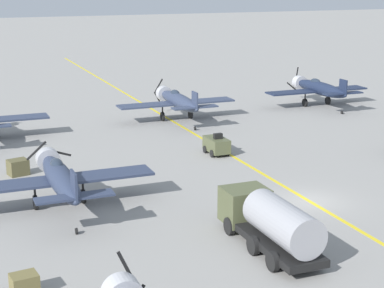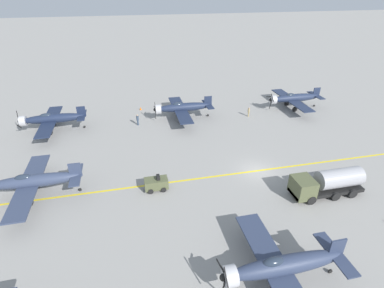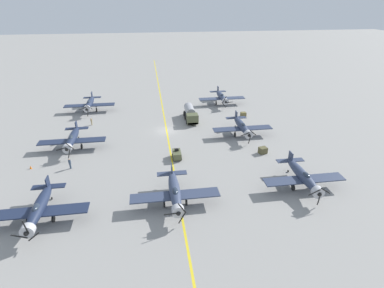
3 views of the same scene
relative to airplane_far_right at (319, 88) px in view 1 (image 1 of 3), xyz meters
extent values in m
plane|color=gray|center=(-17.68, -26.45, -2.01)|extent=(400.00, 400.00, 0.00)
cube|color=yellow|center=(-17.68, -26.45, -2.01)|extent=(0.30, 160.00, 0.01)
cube|color=black|center=(-32.99, -37.29, 0.84)|extent=(0.83, 0.06, 1.66)
ellipsoid|color=#1C2640|center=(0.00, -0.41, 0.04)|extent=(1.50, 9.50, 1.42)
cylinder|color=#B7B7BC|center=(0.00, 4.04, 0.04)|extent=(1.58, 0.90, 1.58)
ellipsoid|color=#232D3D|center=(0.00, 0.73, 0.60)|extent=(0.80, 1.70, 0.76)
cube|color=#1C2640|center=(0.00, 0.35, -0.30)|extent=(12.00, 2.10, 0.16)
cube|color=#1C2640|center=(0.00, -4.50, 0.19)|extent=(4.40, 1.10, 0.12)
cube|color=#1C2640|center=(0.00, -4.50, 0.84)|extent=(0.14, 1.30, 1.60)
sphere|color=black|center=(0.00, 4.54, 0.04)|extent=(0.56, 0.56, 0.56)
cube|color=black|center=(-0.12, 4.54, 0.90)|extent=(0.39, 0.06, 1.75)
cube|color=black|center=(-0.69, 4.54, -0.50)|extent=(1.46, 0.06, 1.19)
cube|color=black|center=(0.81, 4.54, -0.29)|extent=(1.68, 0.06, 0.78)
cylinder|color=black|center=(-1.50, 0.35, -0.93)|extent=(0.14, 0.14, 1.26)
cylinder|color=black|center=(-1.50, 0.35, -1.56)|extent=(0.22, 0.90, 0.90)
cylinder|color=black|center=(1.50, 0.35, -0.93)|extent=(0.14, 0.14, 1.26)
cylinder|color=black|center=(1.50, 0.35, -1.56)|extent=(0.22, 0.90, 0.90)
cylinder|color=black|center=(0.00, -4.56, -1.83)|extent=(0.12, 0.36, 0.36)
ellipsoid|color=#2D3750|center=(-32.75, -22.05, 0.04)|extent=(1.50, 9.50, 1.42)
cylinder|color=#B7B7BC|center=(-32.75, -17.60, 0.04)|extent=(1.57, 0.90, 1.58)
ellipsoid|color=#232D3D|center=(-32.75, -20.91, 0.60)|extent=(0.80, 1.70, 0.76)
cube|color=#2D3750|center=(-32.75, -21.29, -0.30)|extent=(12.00, 2.10, 0.16)
cube|color=#2D3750|center=(-32.75, -26.14, 0.19)|extent=(4.40, 1.10, 0.12)
cube|color=#2D3750|center=(-32.75, -26.14, 0.84)|extent=(0.14, 1.30, 1.60)
sphere|color=black|center=(-32.75, -17.10, 0.04)|extent=(0.56, 0.56, 0.56)
cube|color=black|center=(-33.41, -17.10, 0.61)|extent=(1.42, 0.06, 1.25)
cube|color=black|center=(-32.91, -17.10, -0.82)|extent=(0.46, 0.06, 1.75)
cube|color=black|center=(-31.92, -17.10, 0.33)|extent=(1.70, 0.06, 0.71)
cylinder|color=black|center=(-34.25, -21.29, -0.93)|extent=(0.14, 0.14, 1.26)
cylinder|color=black|center=(-34.25, -21.29, -1.56)|extent=(0.22, 0.90, 0.90)
cylinder|color=black|center=(-31.25, -21.29, -0.93)|extent=(0.14, 0.14, 1.26)
cylinder|color=black|center=(-31.25, -21.29, -1.56)|extent=(0.22, 0.90, 0.90)
cylinder|color=black|center=(-32.75, -26.20, -1.83)|extent=(0.12, 0.36, 0.36)
ellipsoid|color=#323C55|center=(-17.07, -1.35, 0.04)|extent=(1.50, 9.50, 1.42)
cylinder|color=#B7B7BC|center=(-17.07, 3.10, 0.04)|extent=(1.58, 0.90, 1.58)
ellipsoid|color=#232D3D|center=(-17.07, -0.21, 0.60)|extent=(0.80, 1.70, 0.76)
cube|color=#323C55|center=(-17.07, -0.59, -0.30)|extent=(12.00, 2.10, 0.16)
cube|color=#323C55|center=(-17.07, -5.44, 0.19)|extent=(4.40, 1.10, 0.12)
cube|color=#323C55|center=(-17.07, -5.44, 0.84)|extent=(0.14, 1.30, 1.60)
sphere|color=black|center=(-17.07, 3.60, 0.04)|extent=(0.56, 0.56, 0.56)
cube|color=black|center=(-16.20, 3.60, 0.06)|extent=(1.75, 0.06, 0.19)
cube|color=black|center=(-17.53, 3.60, 0.78)|extent=(1.03, 0.06, 1.57)
cube|color=black|center=(-17.49, 3.60, -0.73)|extent=(0.96, 0.06, 1.60)
cylinder|color=black|center=(-18.57, -0.59, -0.93)|extent=(0.14, 0.14, 1.26)
cylinder|color=black|center=(-18.57, -0.59, -1.56)|extent=(0.22, 0.90, 0.90)
cylinder|color=black|center=(-15.57, -0.59, -0.93)|extent=(0.14, 0.14, 1.26)
cylinder|color=black|center=(-15.57, -0.59, -1.56)|extent=(0.22, 0.90, 0.90)
cylinder|color=black|center=(-17.07, -5.50, -1.83)|extent=(0.12, 0.36, 0.36)
cube|color=black|center=(-23.61, -31.93, -1.39)|extent=(2.25, 8.00, 0.40)
cube|color=#515638|center=(-23.61, -28.97, -0.59)|extent=(2.50, 2.08, 2.00)
cylinder|color=#9E9EA3|center=(-23.61, -33.25, -0.09)|extent=(2.10, 4.96, 2.10)
cylinder|color=black|center=(-24.80, -29.45, -1.51)|extent=(0.30, 1.00, 1.00)
cylinder|color=black|center=(-22.42, -29.45, -1.51)|extent=(0.30, 1.00, 1.00)
cylinder|color=black|center=(-24.80, -32.33, -1.51)|extent=(0.30, 1.00, 1.00)
cylinder|color=black|center=(-22.42, -32.33, -1.51)|extent=(0.30, 1.00, 1.00)
cylinder|color=black|center=(-24.80, -34.41, -1.51)|extent=(0.30, 1.00, 1.00)
cylinder|color=black|center=(-22.42, -34.41, -1.51)|extent=(0.30, 1.00, 1.00)
cube|color=#515638|center=(-18.62, -13.89, -1.21)|extent=(1.40, 2.60, 1.10)
cube|color=black|center=(-18.62, -14.15, -0.44)|extent=(0.70, 0.36, 0.44)
cylinder|color=black|center=(-19.31, -13.18, -1.71)|extent=(0.20, 0.60, 0.60)
cylinder|color=black|center=(-17.93, -13.18, -1.71)|extent=(0.20, 0.60, 0.60)
cylinder|color=black|center=(-19.31, -14.61, -1.71)|extent=(0.20, 0.60, 0.60)
cylinder|color=black|center=(-17.93, -14.61, -1.71)|extent=(0.20, 0.60, 0.60)
cube|color=brown|center=(-36.42, -32.32, -1.51)|extent=(1.31, 1.14, 1.00)
cube|color=brown|center=(-34.31, -13.59, -1.44)|extent=(1.60, 1.43, 1.14)
camera|label=1|loc=(-39.30, -59.74, 12.04)|focal=60.00mm
camera|label=2|loc=(-46.10, -11.77, 18.65)|focal=28.00mm
camera|label=3|loc=(-14.50, 32.31, 23.56)|focal=28.00mm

